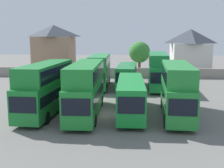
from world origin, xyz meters
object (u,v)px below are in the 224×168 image
bus_5 (77,74)px  bus_4 (177,87)px  tree_left_of_lot (140,52)px  bus_2 (86,86)px  bus_6 (100,69)px  bus_1 (46,85)px  bus_8 (158,69)px  house_terrace_centre (190,51)px  house_terrace_left (54,48)px  bus_7 (127,75)px  bus_3 (131,95)px

bus_5 → bus_4: bearing=42.9°
tree_left_of_lot → bus_2: bearing=-101.9°
bus_4 → bus_6: size_ratio=1.01×
bus_1 → bus_8: bus_8 is taller
bus_6 → house_terrace_centre: (16.82, 18.45, 1.91)m
bus_1 → bus_4: (12.67, -0.25, 0.02)m
bus_5 → house_terrace_left: (-8.59, 18.78, 3.12)m
bus_8 → tree_left_of_lot: size_ratio=1.83×
bus_1 → house_terrace_left: size_ratio=1.11×
bus_1 → bus_7: bearing=155.8°
bus_8 → tree_left_of_lot: tree_left_of_lot is taller
bus_4 → house_terrace_left: house_terrace_left is taller
bus_7 → house_terrace_left: (-15.98, 18.37, 3.14)m
bus_7 → house_terrace_centre: bearing=147.4°
house_terrace_centre → tree_left_of_lot: (-10.62, -5.92, -0.07)m
bus_2 → house_terrace_centre: (16.45, 33.62, 1.76)m
bus_1 → bus_2: 4.02m
bus_3 → house_terrace_centre: size_ratio=1.25×
bus_2 → bus_5: 15.46m
bus_3 → bus_8: size_ratio=0.93×
bus_4 → bus_6: bearing=-145.7°
bus_6 → tree_left_of_lot: 14.10m
bus_5 → house_terrace_centre: 27.60m
bus_4 → tree_left_of_lot: 27.86m
bus_1 → bus_3: (8.32, 0.27, -0.86)m
bus_5 → house_terrace_left: size_ratio=1.11×
bus_6 → bus_5: bearing=-88.1°
bus_1 → bus_5: (0.28, 14.69, -0.87)m
bus_6 → house_terrace_left: house_terrace_left is taller
bus_3 → bus_1: bearing=-89.0°
house_terrace_left → bus_4: bearing=-58.1°
bus_5 → bus_8: bus_8 is taller
bus_2 → house_terrace_centre: 37.47m
bus_8 → bus_7: bearing=-89.0°
bus_3 → bus_5: bearing=-151.7°
bus_1 → bus_8: size_ratio=0.91×
bus_3 → bus_4: (4.35, -0.52, 0.88)m
bus_5 → bus_6: bearing=96.4°
tree_left_of_lot → bus_5: bearing=-126.9°
bus_3 → bus_6: bus_6 is taller
bus_7 → tree_left_of_lot: tree_left_of_lot is taller
bus_2 → bus_8: bearing=150.2°
bus_4 → bus_7: 16.17m
bus_4 → bus_7: bus_4 is taller
bus_3 → house_terrace_centre: 35.32m
bus_2 → bus_7: bus_2 is taller
bus_1 → bus_5: size_ratio=1.00×
bus_7 → house_terrace_centre: house_terrace_centre is taller
bus_5 → bus_7: size_ratio=1.04×
bus_1 → bus_4: bearing=91.6°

